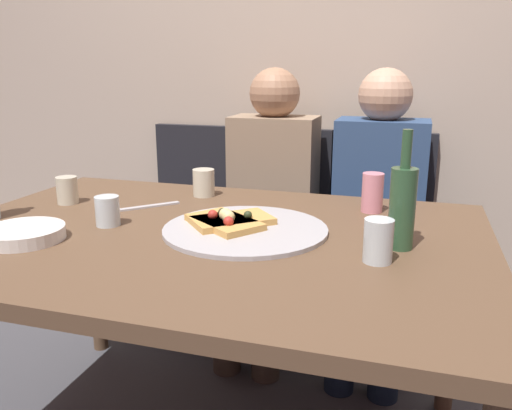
{
  "coord_description": "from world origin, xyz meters",
  "views": [
    {
      "loc": [
        0.53,
        -1.26,
        1.18
      ],
      "look_at": [
        0.1,
        0.14,
        0.78
      ],
      "focal_mm": 36.45,
      "sensor_mm": 36.0,
      "label": 1
    }
  ],
  "objects_px": {
    "pizza_slice_last": "(225,221)",
    "tumbler_near": "(107,211)",
    "chair_right": "(378,226)",
    "chair_left": "(191,210)",
    "tumbler_far": "(378,241)",
    "plate_stack": "(24,234)",
    "pizza_slice_extra": "(231,220)",
    "chair_middle": "(277,217)",
    "wine_bottle": "(402,205)",
    "pizza_tray": "(245,229)",
    "dining_table": "(206,256)",
    "guest_in_beanie": "(377,206)",
    "short_glass": "(67,190)",
    "wine_glass": "(204,183)",
    "soda_can": "(372,193)",
    "guest_in_sweater": "(268,198)",
    "table_knife": "(146,207)"
  },
  "relations": [
    {
      "from": "short_glass",
      "to": "chair_middle",
      "type": "height_order",
      "value": "chair_middle"
    },
    {
      "from": "chair_right",
      "to": "guest_in_sweater",
      "type": "bearing_deg",
      "value": 18.75
    },
    {
      "from": "short_glass",
      "to": "wine_glass",
      "type": "bearing_deg",
      "value": 30.08
    },
    {
      "from": "pizza_tray",
      "to": "soda_can",
      "type": "height_order",
      "value": "soda_can"
    },
    {
      "from": "pizza_tray",
      "to": "wine_glass",
      "type": "bearing_deg",
      "value": 127.74
    },
    {
      "from": "short_glass",
      "to": "soda_can",
      "type": "height_order",
      "value": "soda_can"
    },
    {
      "from": "tumbler_far",
      "to": "wine_glass",
      "type": "xyz_separation_m",
      "value": [
        -0.63,
        0.47,
        -0.0
      ]
    },
    {
      "from": "tumbler_far",
      "to": "chair_middle",
      "type": "height_order",
      "value": "chair_middle"
    },
    {
      "from": "short_glass",
      "to": "plate_stack",
      "type": "distance_m",
      "value": 0.38
    },
    {
      "from": "chair_left",
      "to": "guest_in_beanie",
      "type": "bearing_deg",
      "value": 170.11
    },
    {
      "from": "dining_table",
      "to": "wine_bottle",
      "type": "bearing_deg",
      "value": 2.79
    },
    {
      "from": "pizza_tray",
      "to": "chair_middle",
      "type": "height_order",
      "value": "chair_middle"
    },
    {
      "from": "pizza_slice_extra",
      "to": "chair_middle",
      "type": "distance_m",
      "value": 0.9
    },
    {
      "from": "tumbler_near",
      "to": "guest_in_beanie",
      "type": "height_order",
      "value": "guest_in_beanie"
    },
    {
      "from": "wine_glass",
      "to": "pizza_slice_extra",
      "type": "bearing_deg",
      "value": -55.99
    },
    {
      "from": "short_glass",
      "to": "chair_middle",
      "type": "distance_m",
      "value": 0.96
    },
    {
      "from": "chair_right",
      "to": "chair_left",
      "type": "bearing_deg",
      "value": 0.0
    },
    {
      "from": "wine_glass",
      "to": "soda_can",
      "type": "distance_m",
      "value": 0.58
    },
    {
      "from": "wine_bottle",
      "to": "wine_glass",
      "type": "distance_m",
      "value": 0.77
    },
    {
      "from": "tumbler_far",
      "to": "wine_glass",
      "type": "bearing_deg",
      "value": 143.36
    },
    {
      "from": "tumbler_far",
      "to": "plate_stack",
      "type": "relative_size",
      "value": 0.49
    },
    {
      "from": "tumbler_near",
      "to": "chair_middle",
      "type": "bearing_deg",
      "value": 75.18
    },
    {
      "from": "pizza_tray",
      "to": "tumbler_near",
      "type": "bearing_deg",
      "value": -171.45
    },
    {
      "from": "pizza_slice_last",
      "to": "chair_right",
      "type": "bearing_deg",
      "value": 67.69
    },
    {
      "from": "chair_right",
      "to": "plate_stack",
      "type": "bearing_deg",
      "value": 53.45
    },
    {
      "from": "pizza_slice_extra",
      "to": "plate_stack",
      "type": "relative_size",
      "value": 1.2
    },
    {
      "from": "pizza_tray",
      "to": "pizza_slice_extra",
      "type": "xyz_separation_m",
      "value": [
        -0.05,
        0.02,
        0.02
      ]
    },
    {
      "from": "table_knife",
      "to": "pizza_tray",
      "type": "bearing_deg",
      "value": -67.05
    },
    {
      "from": "soda_can",
      "to": "plate_stack",
      "type": "xyz_separation_m",
      "value": [
        -0.84,
        -0.55,
        -0.04
      ]
    },
    {
      "from": "chair_right",
      "to": "wine_bottle",
      "type": "bearing_deg",
      "value": 96.75
    },
    {
      "from": "tumbler_far",
      "to": "guest_in_sweater",
      "type": "distance_m",
      "value": 1.01
    },
    {
      "from": "guest_in_sweater",
      "to": "wine_glass",
      "type": "bearing_deg",
      "value": 72.63
    },
    {
      "from": "chair_right",
      "to": "table_knife",
      "type": "bearing_deg",
      "value": 47.34
    },
    {
      "from": "pizza_slice_last",
      "to": "wine_glass",
      "type": "bearing_deg",
      "value": 120.95
    },
    {
      "from": "soda_can",
      "to": "chair_right",
      "type": "relative_size",
      "value": 0.14
    },
    {
      "from": "wine_bottle",
      "to": "chair_middle",
      "type": "height_order",
      "value": "wine_bottle"
    },
    {
      "from": "plate_stack",
      "to": "table_knife",
      "type": "relative_size",
      "value": 0.95
    },
    {
      "from": "short_glass",
      "to": "table_knife",
      "type": "bearing_deg",
      "value": 5.66
    },
    {
      "from": "tumbler_near",
      "to": "chair_right",
      "type": "distance_m",
      "value": 1.2
    },
    {
      "from": "pizza_slice_last",
      "to": "chair_left",
      "type": "bearing_deg",
      "value": 119.63
    },
    {
      "from": "guest_in_sweater",
      "to": "soda_can",
      "type": "bearing_deg",
      "value": 136.79
    },
    {
      "from": "pizza_slice_extra",
      "to": "plate_stack",
      "type": "distance_m",
      "value": 0.55
    },
    {
      "from": "dining_table",
      "to": "tumbler_far",
      "type": "bearing_deg",
      "value": -10.78
    },
    {
      "from": "pizza_tray",
      "to": "table_knife",
      "type": "relative_size",
      "value": 2.06
    },
    {
      "from": "short_glass",
      "to": "guest_in_beanie",
      "type": "relative_size",
      "value": 0.08
    },
    {
      "from": "chair_middle",
      "to": "dining_table",
      "type": "bearing_deg",
      "value": 92.44
    },
    {
      "from": "wine_bottle",
      "to": "short_glass",
      "type": "distance_m",
      "value": 1.08
    },
    {
      "from": "plate_stack",
      "to": "chair_left",
      "type": "distance_m",
      "value": 1.15
    },
    {
      "from": "pizza_slice_last",
      "to": "tumbler_near",
      "type": "xyz_separation_m",
      "value": [
        -0.33,
        -0.06,
        0.02
      ]
    },
    {
      "from": "soda_can",
      "to": "chair_left",
      "type": "height_order",
      "value": "chair_left"
    }
  ]
}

